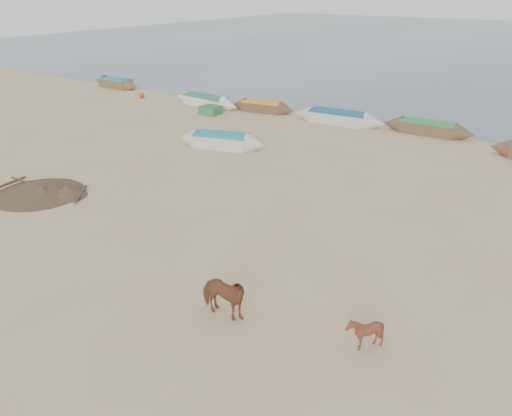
# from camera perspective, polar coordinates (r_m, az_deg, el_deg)

# --- Properties ---
(ground) EXTENTS (140.00, 140.00, 0.00)m
(ground) POSITION_cam_1_polar(r_m,az_deg,el_deg) (16.87, -7.68, -7.76)
(ground) COLOR tan
(ground) RESTS_ON ground
(cow_adult) EXTENTS (1.69, 0.84, 1.40)m
(cow_adult) POSITION_cam_1_polar(r_m,az_deg,el_deg) (14.54, -3.82, -10.08)
(cow_adult) COLOR brown
(cow_adult) RESTS_ON ground
(calf_front) EXTENTS (1.03, 0.95, 1.00)m
(calf_front) POSITION_cam_1_polar(r_m,az_deg,el_deg) (13.83, 12.33, -13.73)
(calf_front) COLOR #602C1E
(calf_front) RESTS_ON ground
(near_canoe) EXTENTS (5.53, 2.78, 0.84)m
(near_canoe) POSITION_cam_1_polar(r_m,az_deg,el_deg) (29.76, -3.97, 7.71)
(near_canoe) COLOR beige
(near_canoe) RESTS_ON ground
(debris_pile) EXTENTS (5.05, 5.05, 0.47)m
(debris_pile) POSITION_cam_1_polar(r_m,az_deg,el_deg) (25.08, -23.63, 1.99)
(debris_pile) COLOR brown
(debris_pile) RESTS_ON ground
(waterline_canoes) EXTENTS (59.18, 3.93, 0.87)m
(waterline_canoes) POSITION_cam_1_polar(r_m,az_deg,el_deg) (33.90, 15.12, 9.00)
(waterline_canoes) COLOR brown
(waterline_canoes) RESTS_ON ground
(beach_clutter) EXTENTS (46.45, 4.02, 0.64)m
(beach_clutter) POSITION_cam_1_polar(r_m,az_deg,el_deg) (31.37, 23.90, 6.30)
(beach_clutter) COLOR #316E3B
(beach_clutter) RESTS_ON ground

